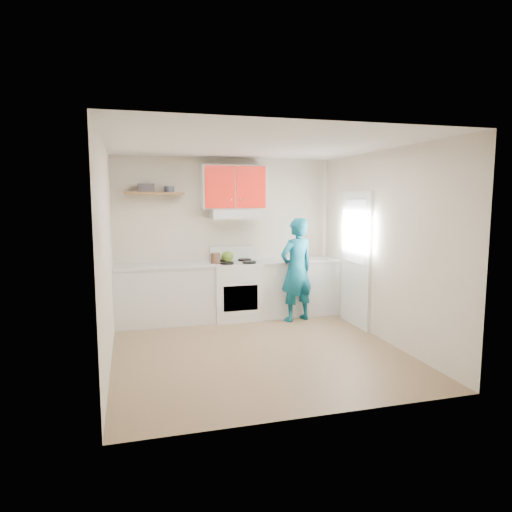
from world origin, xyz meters
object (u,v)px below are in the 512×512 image
object	(u,v)px
tin	(169,189)
crock	(215,259)
stove	(236,290)
person	(297,270)
kettle	(228,256)

from	to	relation	value
tin	crock	size ratio (longest dim) A/B	0.84
stove	person	xyz separation A→B (m)	(0.89, -0.38, 0.36)
stove	kettle	bearing A→B (deg)	136.61
tin	person	world-z (taller)	tin
stove	person	distance (m)	1.04
kettle	crock	bearing A→B (deg)	-140.78
tin	kettle	xyz separation A→B (m)	(0.90, -0.07, -1.08)
crock	kettle	bearing A→B (deg)	29.47
crock	tin	bearing A→B (deg)	163.50
crock	person	size ratio (longest dim) A/B	0.11
stove	kettle	distance (m)	0.57
crock	stove	bearing A→B (deg)	3.87
stove	kettle	size ratio (longest dim) A/B	4.50
stove	crock	world-z (taller)	crock
tin	crock	world-z (taller)	tin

